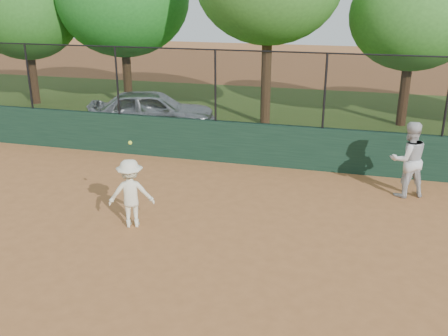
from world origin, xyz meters
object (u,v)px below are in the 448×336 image
(player_second, at_px, (408,159))
(tree_3, at_px, (414,16))
(tree_0, at_px, (25,12))
(parked_car, at_px, (152,111))
(player_main, at_px, (131,193))

(player_second, xyz_separation_m, tree_3, (0.29, 7.06, 2.95))
(tree_0, bearing_deg, parked_car, -23.61)
(player_main, distance_m, tree_3, 12.31)
(parked_car, height_order, tree_0, tree_0)
(player_second, distance_m, tree_0, 16.69)
(parked_car, relative_size, player_second, 2.37)
(player_second, relative_size, tree_0, 0.32)
(tree_0, distance_m, tree_3, 15.28)
(player_second, bearing_deg, tree_0, -46.83)
(player_second, bearing_deg, parked_car, -47.34)
(parked_car, relative_size, tree_0, 0.75)
(player_main, height_order, tree_0, tree_0)
(player_second, height_order, player_main, player_main)
(parked_car, bearing_deg, player_main, -177.85)
(parked_car, height_order, tree_3, tree_3)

